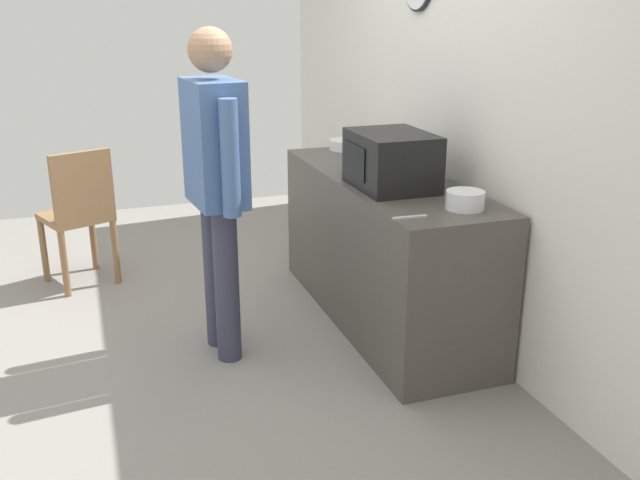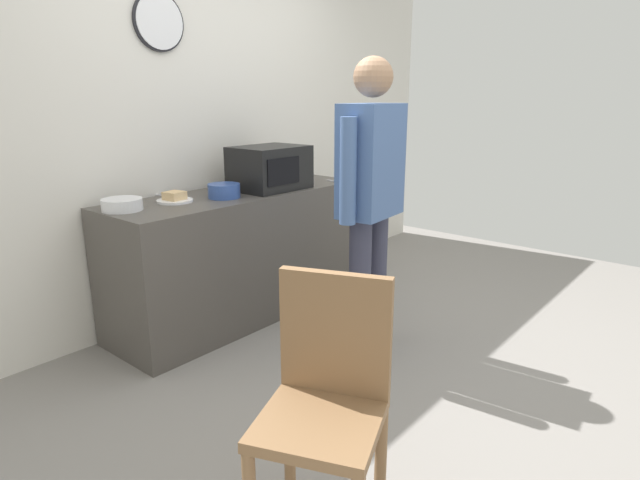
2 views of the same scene
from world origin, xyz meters
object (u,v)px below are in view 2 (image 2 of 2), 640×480
at_px(spoon_utensil, 164,195).
at_px(microwave, 270,168).
at_px(sandwich_plate, 175,198).
at_px(fork_utensil, 336,181).
at_px(cereal_bowl, 300,173).
at_px(mixing_bowl, 224,191).
at_px(wooden_chair, 326,397).
at_px(salad_bowl, 122,205).
at_px(person_standing, 370,187).

bearing_deg(spoon_utensil, microwave, -29.78).
relative_size(sandwich_plate, fork_utensil, 1.30).
distance_m(sandwich_plate, cereal_bowl, 1.21).
distance_m(fork_utensil, spoon_utensil, 1.29).
bearing_deg(mixing_bowl, wooden_chair, -119.92).
relative_size(microwave, salad_bowl, 2.19).
relative_size(fork_utensil, spoon_utensil, 1.00).
bearing_deg(sandwich_plate, salad_bowl, 176.68).
relative_size(microwave, cereal_bowl, 2.66).
relative_size(sandwich_plate, spoon_utensil, 1.30).
bearing_deg(cereal_bowl, microwave, -161.52).
relative_size(salad_bowl, mixing_bowl, 1.11).
bearing_deg(mixing_bowl, person_standing, -71.55).
bearing_deg(person_standing, cereal_bowl, 60.86).
xyz_separation_m(sandwich_plate, fork_utensil, (1.26, -0.27, -0.02)).
relative_size(spoon_utensil, wooden_chair, 0.18).
relative_size(sandwich_plate, person_standing, 0.13).
relative_size(cereal_bowl, fork_utensil, 1.11).
relative_size(fork_utensil, person_standing, 0.10).
distance_m(salad_bowl, spoon_utensil, 0.47).
relative_size(salad_bowl, wooden_chair, 0.24).
relative_size(microwave, mixing_bowl, 2.42).
height_order(salad_bowl, spoon_utensil, salad_bowl).
height_order(salad_bowl, cereal_bowl, cereal_bowl).
relative_size(sandwich_plate, mixing_bowl, 1.07).
height_order(microwave, person_standing, person_standing).
distance_m(microwave, cereal_bowl, 0.54).
xyz_separation_m(microwave, person_standing, (-0.11, -0.93, -0.02)).
bearing_deg(fork_utensil, cereal_bowl, 98.86).
bearing_deg(microwave, wooden_chair, -129.78).
distance_m(sandwich_plate, fork_utensil, 1.29).
height_order(cereal_bowl, mixing_bowl, same).
bearing_deg(person_standing, sandwich_plate, 119.56).
bearing_deg(mixing_bowl, microwave, 0.45).
xyz_separation_m(cereal_bowl, fork_utensil, (0.05, -0.32, -0.04)).
distance_m(microwave, mixing_bowl, 0.43).
height_order(salad_bowl, mixing_bowl, mixing_bowl).
height_order(sandwich_plate, spoon_utensil, sandwich_plate).
xyz_separation_m(microwave, wooden_chair, (-1.36, -1.63, -0.51)).
xyz_separation_m(sandwich_plate, wooden_chair, (-0.65, -1.75, -0.38)).
bearing_deg(mixing_bowl, sandwich_plate, 156.30).
distance_m(microwave, fork_utensil, 0.59).
distance_m(spoon_utensil, person_standing, 1.40).
distance_m(salad_bowl, cereal_bowl, 1.55).
bearing_deg(sandwich_plate, fork_utensil, -12.25).
height_order(cereal_bowl, fork_utensil, cereal_bowl).
relative_size(microwave, fork_utensil, 2.94).
height_order(microwave, cereal_bowl, microwave).
height_order(sandwich_plate, salad_bowl, salad_bowl).
distance_m(cereal_bowl, fork_utensil, 0.32).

